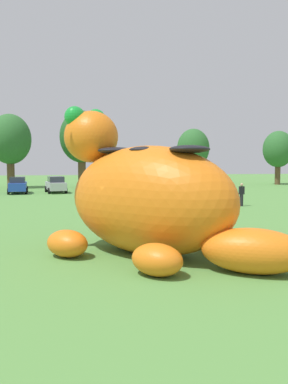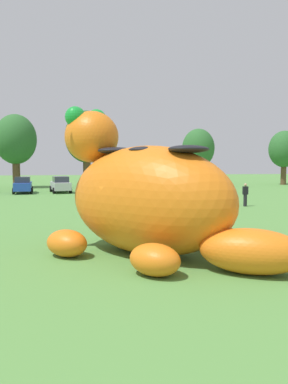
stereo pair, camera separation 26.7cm
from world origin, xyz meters
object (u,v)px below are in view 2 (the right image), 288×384
car_blue (23,185)px  spectator_near_inflatable (222,200)px  box_truck (132,177)px  giant_inflatable_creature (149,198)px  car_silver (61,185)px  spectator_mid_field (245,195)px

car_blue → spectator_near_inflatable: (15.09, -18.32, -0.01)m
box_truck → spectator_near_inflatable: bearing=-80.2°
giant_inflatable_creature → car_silver: 29.19m
giant_inflatable_creature → car_silver: size_ratio=2.26×
car_blue → car_silver: (3.83, 0.25, 0.00)m
car_blue → car_silver: 3.83m
car_blue → spectator_mid_field: bearing=-38.9°
car_silver → spectator_mid_field: bearing=-46.1°
car_blue → box_truck: box_truck is taller
car_blue → spectator_near_inflatable: bearing=-50.5°
box_truck → spectator_mid_field: box_truck is taller
giant_inflatable_creature → spectator_mid_field: 16.78m
box_truck → spectator_near_inflatable: (3.49, -20.17, -0.75)m
spectator_mid_field → spectator_near_inflatable: bearing=-130.3°
box_truck → spectator_near_inflatable: size_ratio=3.82×
car_silver → box_truck: bearing=11.6°
car_silver → spectator_near_inflatable: size_ratio=2.55×
giant_inflatable_creature → box_truck: bearing=84.6°
giant_inflatable_creature → spectator_near_inflatable: (6.35, 10.18, -1.17)m
giant_inflatable_creature → car_silver: (-4.91, 28.75, -1.16)m
box_truck → spectator_mid_field: size_ratio=3.82×
car_silver → box_truck: (7.77, 1.60, 0.74)m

